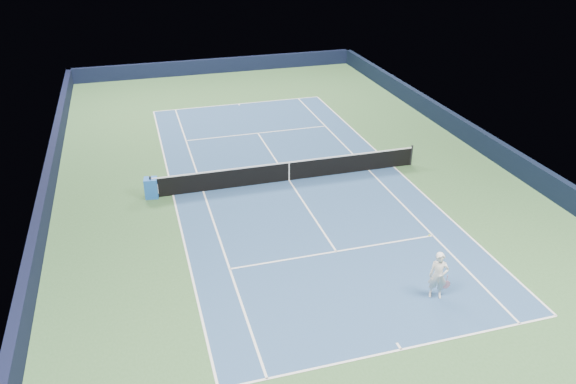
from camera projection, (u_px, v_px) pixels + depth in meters
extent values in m
plane|color=#355B32|center=(289.00, 180.00, 26.79)|extent=(40.00, 40.00, 0.00)
cube|color=black|center=(217.00, 66.00, 43.44)|extent=(22.00, 0.35, 1.10)
cube|color=black|center=(488.00, 145.00, 29.21)|extent=(0.35, 40.00, 1.10)
cube|color=black|center=(45.00, 200.00, 23.85)|extent=(0.35, 40.00, 1.10)
cube|color=navy|center=(289.00, 180.00, 26.78)|extent=(10.97, 23.77, 0.01)
cube|color=white|center=(238.00, 104.00, 36.92)|extent=(10.97, 0.08, 0.00)
cube|color=white|center=(401.00, 350.00, 16.65)|extent=(10.97, 0.08, 0.00)
cube|color=white|center=(394.00, 167.00, 28.14)|extent=(0.08, 23.77, 0.00)
cube|color=white|center=(173.00, 195.00, 25.42)|extent=(0.08, 23.77, 0.00)
cube|color=white|center=(369.00, 170.00, 27.80)|extent=(0.08, 23.77, 0.00)
cube|color=white|center=(203.00, 191.00, 25.76)|extent=(0.08, 23.77, 0.00)
cube|color=white|center=(258.00, 133.00, 32.24)|extent=(8.23, 0.08, 0.00)
cube|color=white|center=(336.00, 251.00, 21.32)|extent=(8.23, 0.08, 0.00)
cube|color=white|center=(289.00, 180.00, 26.78)|extent=(0.08, 12.80, 0.00)
cube|color=white|center=(239.00, 105.00, 36.79)|extent=(0.08, 0.30, 0.00)
cube|color=white|center=(399.00, 346.00, 16.77)|extent=(0.08, 0.30, 0.00)
cylinder|color=black|center=(151.00, 187.00, 24.95)|extent=(0.10, 0.10, 1.07)
cylinder|color=black|center=(411.00, 155.00, 28.12)|extent=(0.10, 0.10, 1.07)
cube|color=black|center=(289.00, 172.00, 26.58)|extent=(12.80, 0.03, 0.91)
cube|color=white|center=(289.00, 162.00, 26.35)|extent=(12.80, 0.04, 0.06)
cube|color=white|center=(289.00, 172.00, 26.58)|extent=(0.05, 0.04, 0.91)
cube|color=blue|center=(151.00, 188.00, 25.06)|extent=(0.63, 0.59, 0.93)
cube|color=silver|center=(158.00, 187.00, 25.14)|extent=(0.05, 0.41, 0.41)
imported|color=white|center=(438.00, 275.00, 18.51)|extent=(0.74, 0.63, 1.71)
cylinder|color=pink|center=(447.00, 279.00, 18.62)|extent=(0.03, 0.03, 0.28)
cylinder|color=black|center=(446.00, 285.00, 18.73)|extent=(0.28, 0.02, 0.28)
cylinder|color=#CD849A|center=(446.00, 285.00, 18.73)|extent=(0.30, 0.03, 0.30)
sphere|color=#BCD12C|center=(429.00, 235.00, 18.95)|extent=(0.07, 0.07, 0.07)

